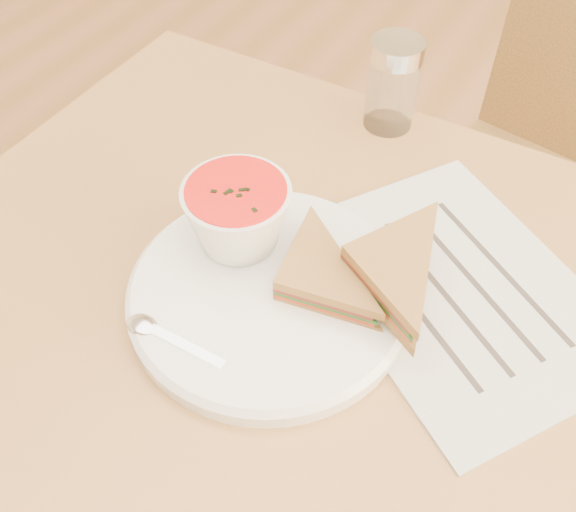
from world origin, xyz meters
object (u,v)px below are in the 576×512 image
Objects in this scene: dining_table at (345,493)px; plate at (269,294)px; soup_bowl at (238,218)px; condiment_shaker at (392,85)px; chair_far at (544,223)px.

plate is at bearing -177.64° from dining_table.
plate is at bearing -32.98° from soup_bowl.
dining_table is 3.65× the size of plate.
condiment_shaker is (0.04, 0.28, 0.00)m from soup_bowl.
dining_table is 0.55m from condiment_shaker.
plate is at bearing 77.72° from chair_far.
plate is 0.32m from condiment_shaker.
soup_bowl is (-0.26, -0.49, 0.31)m from chair_far.
soup_bowl is at bearing 70.97° from chair_far.
plate reaches higher than dining_table.
condiment_shaker is at bearing 92.56° from plate.
chair_far is at bearing 68.54° from plate.
soup_bowl reaches higher than plate.
condiment_shaker reaches higher than dining_table.
chair_far is at bearing 43.99° from condiment_shaker.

